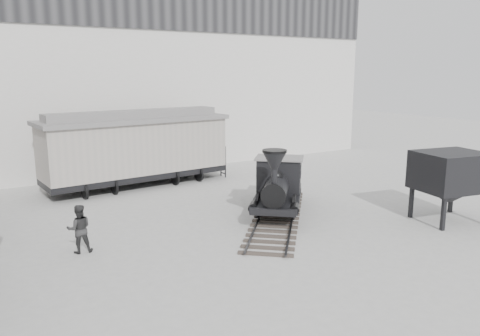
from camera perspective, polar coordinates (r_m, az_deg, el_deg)
ground at (r=15.42m, az=4.46°, el=-10.07°), size 90.00×90.00×0.00m
north_wall at (r=27.85m, az=-14.17°, el=10.99°), size 34.00×2.51×11.00m
locomotive at (r=19.00m, az=4.69°, el=-2.50°), size 6.73×7.33×2.89m
boxcar at (r=24.08m, az=-12.56°, el=2.55°), size 9.57×3.62×3.84m
visitor_b at (r=15.86m, az=-19.01°, el=-7.02°), size 0.86×0.72×1.58m
coal_hopper at (r=19.64m, az=24.24°, el=-0.93°), size 2.83×2.47×2.72m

